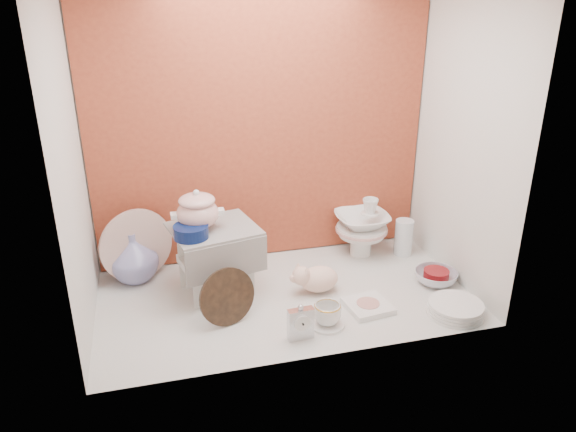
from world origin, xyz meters
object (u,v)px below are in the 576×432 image
Objects in this scene: step_stool at (215,259)px; plush_pig at (319,279)px; soup_tureen at (197,209)px; blue_white_vase at (134,257)px; gold_rim_teacup at (327,314)px; floral_platter at (137,245)px; porcelain_tower at (362,227)px; dinner_plate_stack at (456,309)px; crystal_bowl at (436,277)px; mantel_clock at (301,322)px.

plush_pig is (0.49, -0.15, -0.10)m from step_stool.
soup_tureen is 0.50m from blue_white_vase.
step_stool is at bearing 134.66° from gold_rim_teacup.
gold_rim_teacup is (0.81, -0.66, -0.13)m from floral_platter.
soup_tureen reaches higher than plush_pig.
floral_platter is at bearing 178.80° from porcelain_tower.
step_stool is 1.04× the size of floral_platter.
step_stool is at bearing -27.83° from blue_white_vase.
step_stool is 0.45m from blue_white_vase.
floral_platter is 1.05m from gold_rim_teacup.
soup_tureen reaches higher than dinner_plate_stack.
soup_tureen is 0.98× the size of plush_pig.
plush_pig is at bearing -14.98° from soup_tureen.
soup_tureen is at bearing 138.92° from gold_rim_teacup.
blue_white_vase is (-0.02, -0.01, -0.06)m from floral_platter.
floral_platter is at bearing 144.85° from soup_tureen.
step_stool reaches higher than gold_rim_teacup.
gold_rim_teacup is at bearing -161.46° from crystal_bowl.
mantel_clock is 0.75m from dinner_plate_stack.
soup_tureen reaches higher than blue_white_vase.
step_stool is 1.51× the size of dinner_plate_stack.
mantel_clock is at bearing -98.07° from plush_pig.
mantel_clock is 0.63× the size of dinner_plate_stack.
soup_tureen is 0.91× the size of dinner_plate_stack.
crystal_bowl is (1.49, -0.43, -0.10)m from blue_white_vase.
dinner_plate_stack is (1.05, -0.51, -0.14)m from step_stool.
porcelain_tower is at bearing -1.20° from floral_platter.
plush_pig reaches higher than dinner_plate_stack.
floral_platter is 1.22m from porcelain_tower.
floral_platter is 1.48× the size of blue_white_vase.
soup_tureen reaches higher than floral_platter.
dinner_plate_stack is 1.23× the size of crystal_bowl.
step_stool reaches higher than mantel_clock.
dinner_plate_stack is at bearing -6.02° from gold_rim_teacup.
dinner_plate_stack is at bearing -73.94° from porcelain_tower.
blue_white_vase is 1.61m from dinner_plate_stack.
porcelain_tower is (0.55, 0.70, 0.09)m from mantel_clock.
soup_tureen is at bearing -174.27° from plush_pig.
plush_pig is at bearing -22.80° from floral_platter.
blue_white_vase is 1.20× the size of crystal_bowl.
mantel_clock is (0.37, -0.51, -0.36)m from soup_tureen.
step_stool is at bearing -176.24° from plush_pig.
plush_pig is at bearing 173.33° from crystal_bowl.
dinner_plate_stack is 0.29m from crystal_bowl.
blue_white_vase is at bearing 179.07° from porcelain_tower.
blue_white_vase is at bearing 153.60° from dinner_plate_stack.
gold_rim_teacup is 0.61m from dinner_plate_stack.
blue_white_vase reaches higher than mantel_clock.
step_stool reaches higher than crystal_bowl.
floral_platter is at bearing 141.02° from gold_rim_teacup.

